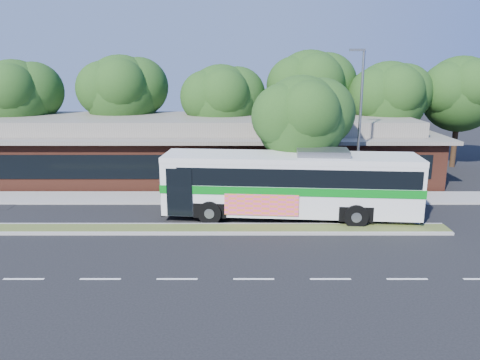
{
  "coord_description": "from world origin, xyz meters",
  "views": [
    {
      "loc": [
        2.46,
        -21.82,
        8.1
      ],
      "look_at": [
        2.46,
        3.15,
        2.0
      ],
      "focal_mm": 35.0,
      "sensor_mm": 36.0,
      "label": 1
    }
  ],
  "objects": [
    {
      "name": "sidewalk",
      "position": [
        0.0,
        6.4,
        0.06
      ],
      "size": [
        44.0,
        2.6,
        0.12
      ],
      "primitive_type": "cube",
      "color": "gray",
      "rests_on": "ground"
    },
    {
      "name": "ground",
      "position": [
        0.0,
        0.0,
        0.0
      ],
      "size": [
        120.0,
        120.0,
        0.0
      ],
      "primitive_type": "plane",
      "color": "black",
      "rests_on": "ground"
    },
    {
      "name": "sidewalk_tree",
      "position": [
        6.37,
        5.42,
        5.15
      ],
      "size": [
        5.78,
        5.19,
        7.62
      ],
      "color": "black",
      "rests_on": "ground"
    },
    {
      "name": "tree_bg_e",
      "position": [
        14.42,
        15.14,
        5.74
      ],
      "size": [
        6.47,
        5.8,
        8.5
      ],
      "color": "black",
      "rests_on": "ground"
    },
    {
      "name": "median_strip",
      "position": [
        0.0,
        0.6,
        0.07
      ],
      "size": [
        26.0,
        1.1,
        0.15
      ],
      "primitive_type": "cube",
      "color": "#505E27",
      "rests_on": "ground"
    },
    {
      "name": "plaza_building",
      "position": [
        0.0,
        12.99,
        2.13
      ],
      "size": [
        33.2,
        11.2,
        4.45
      ],
      "color": "#59291C",
      "rests_on": "ground"
    },
    {
      "name": "tree_bg_a",
      "position": [
        -14.58,
        15.14,
        5.87
      ],
      "size": [
        6.47,
        5.8,
        8.63
      ],
      "color": "black",
      "rests_on": "ground"
    },
    {
      "name": "tree_bg_f",
      "position": [
        20.43,
        16.14,
        6.06
      ],
      "size": [
        6.69,
        6.0,
        8.92
      ],
      "color": "black",
      "rests_on": "ground"
    },
    {
      "name": "lamp_post",
      "position": [
        9.56,
        6.0,
        4.9
      ],
      "size": [
        0.93,
        0.18,
        9.07
      ],
      "color": "slate",
      "rests_on": "ground"
    },
    {
      "name": "sedan",
      "position": [
        -10.41,
        9.32,
        0.74
      ],
      "size": [
        5.31,
        2.64,
        1.48
      ],
      "primitive_type": "imported",
      "rotation": [
        0.0,
        0.0,
        1.46
      ],
      "color": "#ADB0B4",
      "rests_on": "ground"
    },
    {
      "name": "tree_bg_d",
      "position": [
        8.45,
        16.15,
        6.42
      ],
      "size": [
        6.91,
        6.2,
        9.37
      ],
      "color": "black",
      "rests_on": "ground"
    },
    {
      "name": "transit_bus",
      "position": [
        5.21,
        2.64,
        2.13
      ],
      "size": [
        13.79,
        4.07,
        3.82
      ],
      "rotation": [
        0.0,
        0.0,
        -0.08
      ],
      "color": "silver",
      "rests_on": "ground"
    },
    {
      "name": "tree_bg_b",
      "position": [
        -6.57,
        16.14,
        6.14
      ],
      "size": [
        6.69,
        6.0,
        9.0
      ],
      "color": "black",
      "rests_on": "ground"
    },
    {
      "name": "tree_bg_c",
      "position": [
        1.4,
        15.13,
        5.59
      ],
      "size": [
        6.24,
        5.6,
        8.26
      ],
      "color": "black",
      "rests_on": "ground"
    }
  ]
}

